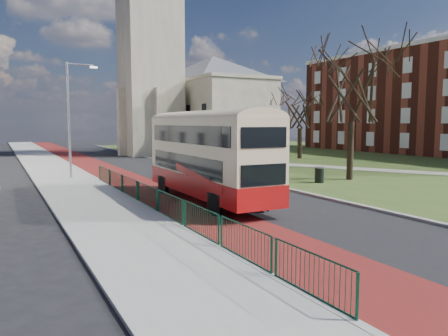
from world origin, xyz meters
TOP-DOWN VIEW (x-y plane):
  - ground at (0.00, 0.00)m, footprint 160.00×160.00m
  - road_carriageway at (1.50, 20.00)m, footprint 9.00×120.00m
  - bus_lane at (-1.20, 20.00)m, footprint 3.40×120.00m
  - pavement_west at (-5.00, 20.00)m, footprint 4.00×120.00m
  - kerb_west at (-3.00, 20.00)m, footprint 0.25×120.00m
  - kerb_east at (6.10, 22.00)m, footprint 0.25×80.00m
  - grass_green at (26.00, 22.00)m, footprint 40.00×80.00m
  - footpath at (20.00, 10.00)m, footprint 18.84×32.82m
  - pedestrian_railing at (-2.95, 4.00)m, footprint 0.07×24.00m
  - gothic_church at (12.56, 38.00)m, footprint 16.38×18.00m
  - streetlamp at (-4.35, 18.00)m, footprint 2.13×0.18m
  - bus at (0.29, 5.61)m, footprint 2.56×10.56m
  - winter_tree_near at (12.65, 8.58)m, footprint 8.19×8.19m
  - winter_tree_far at (20.51, 24.53)m, footprint 7.36×7.36m
  - litter_bin at (9.73, 8.30)m, footprint 0.80×0.80m

SIDE VIEW (x-z plane):
  - ground at x=0.00m, z-range 0.00..0.00m
  - road_carriageway at x=1.50m, z-range 0.00..0.01m
  - bus_lane at x=-1.20m, z-range 0.00..0.01m
  - grass_green at x=26.00m, z-range 0.00..0.04m
  - footpath at x=20.00m, z-range 0.04..0.07m
  - pavement_west at x=-5.00m, z-range 0.00..0.12m
  - kerb_west at x=-3.00m, z-range 0.00..0.13m
  - kerb_east at x=6.10m, z-range 0.00..0.13m
  - pedestrian_railing at x=-2.95m, z-range -0.01..1.11m
  - litter_bin at x=9.73m, z-range 0.04..1.08m
  - bus at x=0.29m, z-range 0.31..4.71m
  - streetlamp at x=-4.35m, z-range 0.59..8.59m
  - winter_tree_far at x=20.51m, z-range 1.68..10.20m
  - winter_tree_near at x=12.65m, z-range 2.02..12.28m
  - gothic_church at x=12.56m, z-range -6.87..33.13m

